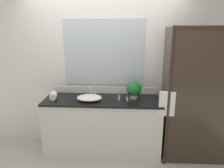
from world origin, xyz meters
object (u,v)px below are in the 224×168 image
Objects in this scene: faucet at (91,93)px; potted_plant at (134,89)px; amenity_bottle_lotion at (119,97)px; rolled_towel_near_edge at (53,96)px; amenity_bottle_body_wash at (127,98)px; sink_basin at (89,98)px.

potted_plant is at bearing -3.38° from faucet.
rolled_towel_near_edge reaches higher than amenity_bottle_lotion.
faucet is 0.65× the size of potted_plant.
sink_basin is at bearing -178.90° from amenity_bottle_body_wash.
faucet is 2.12× the size of amenity_bottle_body_wash.
amenity_bottle_body_wash is (-0.10, -0.12, -0.11)m from potted_plant.
sink_basin is 1.45× the size of potted_plant.
faucet is at bearing 13.73° from rolled_towel_near_edge.
potted_plant reaches higher than rolled_towel_near_edge.
rolled_towel_near_edge is at bearing -175.47° from potted_plant.
amenity_bottle_body_wash is at bearing 1.10° from sink_basin.
amenity_bottle_body_wash is 0.88× the size of amenity_bottle_lotion.
rolled_towel_near_edge is at bearing 177.14° from sink_basin.
sink_basin is at bearing -2.86° from rolled_towel_near_edge.
potted_plant is 1.25m from rolled_towel_near_edge.
sink_basin is at bearing -176.75° from amenity_bottle_lotion.
sink_basin is 0.58m from amenity_bottle_body_wash.
rolled_towel_near_edge is (-0.57, -0.14, -0.00)m from faucet.
faucet reaches higher than amenity_bottle_body_wash.
potted_plant reaches higher than faucet.
faucet is at bearing 90.00° from sink_basin.
potted_plant is (0.68, -0.04, 0.09)m from faucet.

